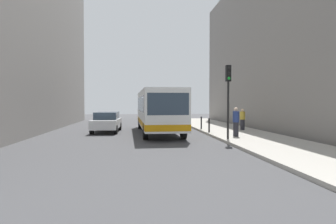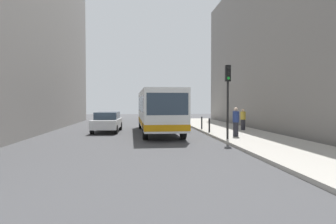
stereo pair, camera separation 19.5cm
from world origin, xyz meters
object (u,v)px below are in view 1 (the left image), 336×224
Objects in this scene: car_beside_bus at (107,121)px; traffic_light at (228,88)px; bus at (158,109)px; pedestrian_near_signal at (236,122)px; pedestrian_mid_sidewalk at (242,119)px; bollard_near at (209,125)px; bollard_mid at (201,123)px.

car_beside_bus is 1.09× the size of traffic_light.
bus is 6.36× the size of pedestrian_near_signal.
pedestrian_near_signal is 1.10× the size of pedestrian_mid_sidewalk.
traffic_light is 2.46m from pedestrian_near_signal.
bollard_near is 0.55× the size of pedestrian_near_signal.
bus is 11.67× the size of bollard_mid.
bus is 6.36m from pedestrian_mid_sidewalk.
bollard_near is at bearing 44.14° from pedestrian_near_signal.
bollard_mid is (0.00, 2.51, 0.00)m from bollard_near.
bollard_near is (7.17, -2.30, -0.16)m from car_beside_bus.
bollard_mid is at bearing -176.03° from car_beside_bus.
traffic_light is 2.60× the size of pedestrian_mid_sidewalk.
bollard_near is (3.45, -1.34, -1.10)m from bus.
traffic_light is at bearing -89.12° from bollard_mid.
traffic_light is at bearing -88.56° from bollard_near.
bus is 6.52m from traffic_light.
traffic_light is 4.32× the size of bollard_mid.
bus reaches higher than pedestrian_mid_sidewalk.
bus is at bearing 0.86° from pedestrian_mid_sidewalk.
pedestrian_mid_sidewalk is (1.91, 4.14, -0.09)m from pedestrian_near_signal.
bollard_near is 0.60× the size of pedestrian_mid_sidewalk.
pedestrian_mid_sidewalk is (2.87, 1.36, 0.31)m from bollard_near.
car_beside_bus is 4.70× the size of bollard_mid.
bus is 3.80m from bollard_mid.
pedestrian_mid_sidewalk is (2.77, 5.33, -2.07)m from traffic_light.
car_beside_bus reaches higher than bollard_mid.
car_beside_bus is at bearing 83.17° from pedestrian_near_signal.
traffic_light is at bearing 141.46° from car_beside_bus.
pedestrian_near_signal is (8.12, -5.09, 0.24)m from car_beside_bus.
car_beside_bus is 7.53m from bollard_near.
bollard_mid is at bearing -162.89° from bus.
bollard_near is at bearing 164.47° from car_beside_bus.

